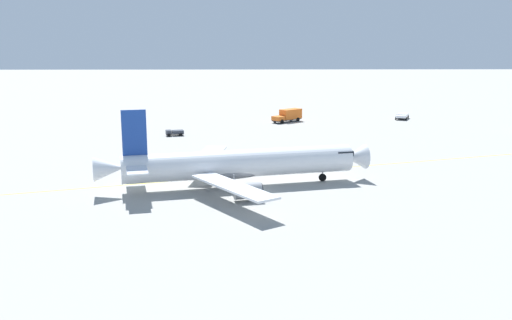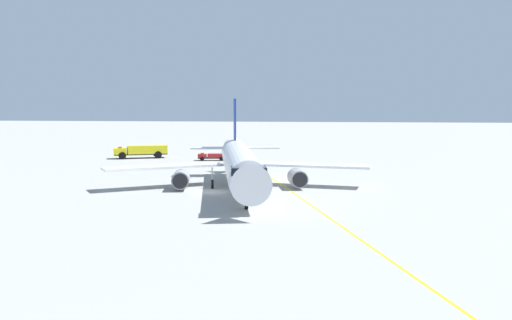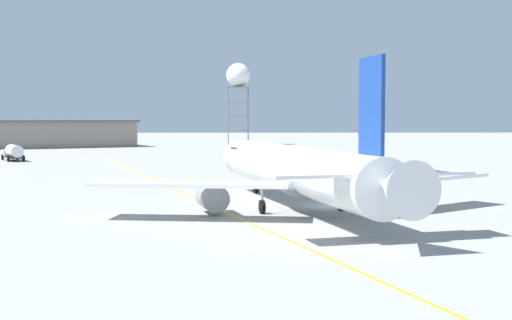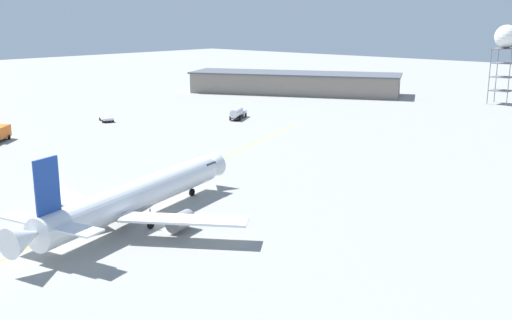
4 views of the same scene
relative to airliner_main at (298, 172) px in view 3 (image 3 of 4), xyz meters
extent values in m
plane|color=gray|center=(-2.94, -2.23, -3.11)|extent=(600.00, 600.00, 0.00)
cylinder|color=white|center=(0.11, -0.48, 0.18)|extent=(11.16, 32.19, 3.85)
cone|color=white|center=(4.10, -17.30, 0.18)|extent=(4.25, 3.76, 3.65)
cone|color=white|center=(-3.94, 16.63, 0.48)|extent=(4.10, 4.65, 3.27)
cube|color=black|center=(3.59, -15.16, 1.04)|extent=(3.73, 3.09, 0.70)
ellipsoid|color=slate|center=(-0.26, 1.08, -0.88)|extent=(6.04, 12.07, 2.11)
cube|color=#193D93|center=(-3.15, 13.29, 5.09)|extent=(0.97, 3.17, 5.98)
cube|color=white|center=(0.37, 14.12, 0.95)|extent=(6.13, 3.84, 0.20)
cube|color=white|center=(-6.67, 12.46, 0.95)|extent=(6.13, 3.84, 0.20)
cube|color=white|center=(8.53, 4.56, -0.49)|extent=(15.16, 5.27, 0.28)
cube|color=white|center=(-9.67, 0.25, -0.49)|extent=(14.05, 11.11, 0.28)
cylinder|color=gray|center=(6.89, 1.79, -1.79)|extent=(2.84, 3.85, 2.10)
cylinder|color=black|center=(7.31, 0.05, -1.79)|extent=(1.77, 0.56, 1.78)
cylinder|color=gray|center=(-6.96, -1.50, -1.79)|extent=(2.84, 3.85, 2.10)
cylinder|color=black|center=(-6.55, -3.23, -1.79)|extent=(1.77, 0.56, 1.78)
cylinder|color=#9EA0A5|center=(2.93, -12.38, -1.53)|extent=(0.20, 0.20, 2.07)
cylinder|color=black|center=(2.93, -12.38, -2.56)|extent=(0.55, 1.14, 1.10)
cylinder|color=#9EA0A5|center=(2.98, 1.85, -1.53)|extent=(0.20, 0.20, 2.07)
cylinder|color=black|center=(2.98, 1.85, -2.56)|extent=(0.55, 1.14, 1.10)
cylinder|color=#9EA0A5|center=(-3.49, 0.32, -1.53)|extent=(0.20, 0.20, 2.07)
cylinder|color=black|center=(-3.49, 0.32, -2.56)|extent=(0.55, 1.14, 1.10)
cube|color=#232326|center=(44.04, -65.71, -2.46)|extent=(5.91, 8.50, 0.20)
cube|color=silver|center=(45.47, -68.39, -1.81)|extent=(3.38, 3.32, 1.10)
cube|color=black|center=(45.99, -69.36, -1.65)|extent=(1.93, 1.08, 0.62)
cylinder|color=silver|center=(43.43, -64.57, -1.30)|extent=(4.64, 6.18, 2.12)
cylinder|color=black|center=(46.56, -67.73, -2.56)|extent=(0.77, 1.10, 1.10)
cylinder|color=black|center=(44.31, -68.93, -2.56)|extent=(0.77, 1.10, 1.10)
cylinder|color=black|center=(43.89, -62.72, -2.56)|extent=(0.77, 1.10, 1.10)
cylinder|color=black|center=(41.64, -63.92, -2.56)|extent=(0.77, 1.10, 1.10)
cylinder|color=slate|center=(6.37, -134.29, 4.95)|extent=(0.24, 0.24, 16.12)
cylinder|color=slate|center=(0.65, -134.29, 4.95)|extent=(0.24, 0.24, 16.12)
cylinder|color=slate|center=(0.65, -140.00, 4.95)|extent=(0.24, 0.24, 16.12)
cylinder|color=slate|center=(6.37, -140.00, 4.95)|extent=(0.24, 0.24, 16.12)
cube|color=slate|center=(3.51, -137.15, 0.92)|extent=(5.91, 5.91, 0.16)
cube|color=slate|center=(3.51, -137.15, 4.95)|extent=(5.91, 5.91, 0.16)
cube|color=slate|center=(3.51, -137.15, 8.98)|extent=(5.91, 5.91, 0.16)
cube|color=slate|center=(3.51, -137.15, 13.16)|extent=(6.51, 6.51, 0.30)
sphere|color=white|center=(3.51, -137.15, 16.68)|extent=(6.75, 6.75, 6.75)
cube|color=yellow|center=(5.03, 3.48, -3.11)|extent=(46.92, 146.55, 0.01)
camera|label=1|loc=(-75.79, -1.49, 17.20)|focal=39.42mm
camera|label=2|loc=(11.76, -64.13, 6.92)|focal=37.97mm
camera|label=3|loc=(5.33, 53.72, 4.31)|focal=46.94mm
camera|label=4|loc=(-59.01, 43.22, 22.30)|focal=41.58mm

